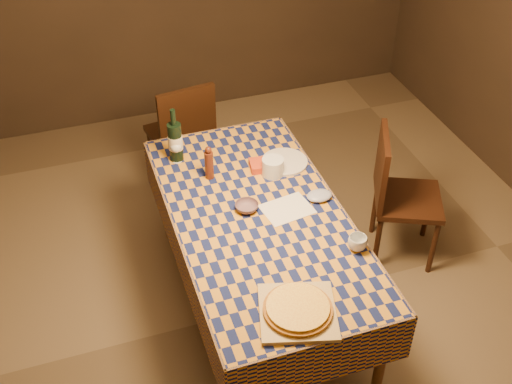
{
  "coord_description": "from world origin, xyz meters",
  "views": [
    {
      "loc": [
        -0.87,
        -2.54,
        3.09
      ],
      "look_at": [
        0.0,
        0.05,
        0.9
      ],
      "focal_mm": 45.0,
      "sensor_mm": 36.0,
      "label": 1
    }
  ],
  "objects_px": {
    "cutting_board": "(298,312)",
    "white_plate": "(284,162)",
    "pizza": "(298,308)",
    "bowl": "(247,207)",
    "dining_table": "(259,226)",
    "chair_far": "(183,132)",
    "chair_right": "(397,191)",
    "wine_bottle": "(175,141)"
  },
  "relations": [
    {
      "from": "bowl",
      "to": "white_plate",
      "type": "bearing_deg",
      "value": 44.35
    },
    {
      "from": "pizza",
      "to": "chair_right",
      "type": "height_order",
      "value": "chair_right"
    },
    {
      "from": "white_plate",
      "to": "chair_far",
      "type": "xyz_separation_m",
      "value": [
        -0.44,
        0.91,
        -0.26
      ]
    },
    {
      "from": "bowl",
      "to": "chair_far",
      "type": "height_order",
      "value": "chair_far"
    },
    {
      "from": "dining_table",
      "to": "pizza",
      "type": "xyz_separation_m",
      "value": [
        -0.05,
        -0.72,
        0.11
      ]
    },
    {
      "from": "white_plate",
      "to": "chair_far",
      "type": "relative_size",
      "value": 0.31
    },
    {
      "from": "white_plate",
      "to": "chair_right",
      "type": "relative_size",
      "value": 0.31
    },
    {
      "from": "cutting_board",
      "to": "pizza",
      "type": "bearing_deg",
      "value": 0.0
    },
    {
      "from": "cutting_board",
      "to": "wine_bottle",
      "type": "height_order",
      "value": "wine_bottle"
    },
    {
      "from": "dining_table",
      "to": "chair_far",
      "type": "distance_m",
      "value": 1.34
    },
    {
      "from": "bowl",
      "to": "chair_right",
      "type": "xyz_separation_m",
      "value": [
        1.06,
        0.15,
        -0.27
      ]
    },
    {
      "from": "dining_table",
      "to": "wine_bottle",
      "type": "relative_size",
      "value": 5.21
    },
    {
      "from": "bowl",
      "to": "chair_far",
      "type": "bearing_deg",
      "value": 93.71
    },
    {
      "from": "dining_table",
      "to": "cutting_board",
      "type": "relative_size",
      "value": 5.16
    },
    {
      "from": "pizza",
      "to": "bowl",
      "type": "relative_size",
      "value": 2.57
    },
    {
      "from": "dining_table",
      "to": "chair_right",
      "type": "xyz_separation_m",
      "value": [
        1.01,
        0.22,
        -0.17
      ]
    },
    {
      "from": "wine_bottle",
      "to": "chair_far",
      "type": "bearing_deg",
      "value": 74.81
    },
    {
      "from": "white_plate",
      "to": "dining_table",
      "type": "bearing_deg",
      "value": -126.41
    },
    {
      "from": "dining_table",
      "to": "chair_right",
      "type": "distance_m",
      "value": 1.05
    },
    {
      "from": "pizza",
      "to": "chair_far",
      "type": "relative_size",
      "value": 0.36
    },
    {
      "from": "cutting_board",
      "to": "bowl",
      "type": "bearing_deg",
      "value": 89.5
    },
    {
      "from": "bowl",
      "to": "wine_bottle",
      "type": "xyz_separation_m",
      "value": [
        -0.26,
        0.6,
        0.11
      ]
    },
    {
      "from": "pizza",
      "to": "chair_right",
      "type": "xyz_separation_m",
      "value": [
        1.07,
        0.94,
        -0.29
      ]
    },
    {
      "from": "cutting_board",
      "to": "wine_bottle",
      "type": "relative_size",
      "value": 1.01
    },
    {
      "from": "chair_right",
      "to": "bowl",
      "type": "bearing_deg",
      "value": -171.89
    },
    {
      "from": "cutting_board",
      "to": "pizza",
      "type": "height_order",
      "value": "pizza"
    },
    {
      "from": "pizza",
      "to": "white_plate",
      "type": "relative_size",
      "value": 1.19
    },
    {
      "from": "cutting_board",
      "to": "white_plate",
      "type": "relative_size",
      "value": 1.26
    },
    {
      "from": "bowl",
      "to": "white_plate",
      "type": "relative_size",
      "value": 0.46
    },
    {
      "from": "cutting_board",
      "to": "chair_right",
      "type": "height_order",
      "value": "chair_right"
    },
    {
      "from": "pizza",
      "to": "chair_far",
      "type": "bearing_deg",
      "value": 92.09
    },
    {
      "from": "bowl",
      "to": "white_plate",
      "type": "xyz_separation_m",
      "value": [
        0.36,
        0.35,
        -0.01
      ]
    },
    {
      "from": "pizza",
      "to": "chair_far",
      "type": "height_order",
      "value": "chair_far"
    },
    {
      "from": "cutting_board",
      "to": "bowl",
      "type": "relative_size",
      "value": 2.71
    },
    {
      "from": "dining_table",
      "to": "cutting_board",
      "type": "bearing_deg",
      "value": -94.35
    },
    {
      "from": "cutting_board",
      "to": "pizza",
      "type": "relative_size",
      "value": 1.05
    },
    {
      "from": "dining_table",
      "to": "white_plate",
      "type": "relative_size",
      "value": 6.48
    },
    {
      "from": "dining_table",
      "to": "pizza",
      "type": "distance_m",
      "value": 0.73
    },
    {
      "from": "cutting_board",
      "to": "white_plate",
      "type": "height_order",
      "value": "cutting_board"
    },
    {
      "from": "dining_table",
      "to": "bowl",
      "type": "relative_size",
      "value": 13.99
    },
    {
      "from": "chair_far",
      "to": "pizza",
      "type": "bearing_deg",
      "value": -87.91
    },
    {
      "from": "wine_bottle",
      "to": "chair_right",
      "type": "height_order",
      "value": "wine_bottle"
    }
  ]
}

